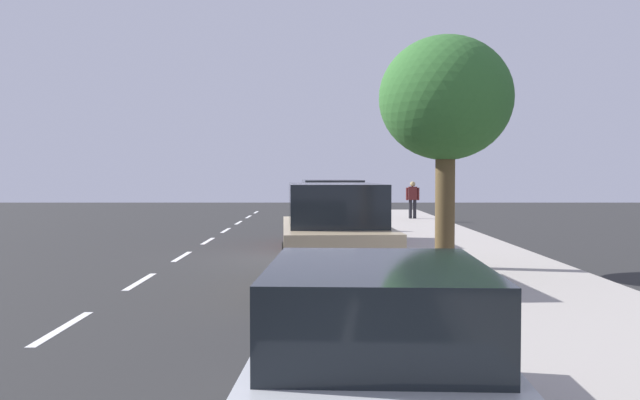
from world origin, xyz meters
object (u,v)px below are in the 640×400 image
object	(u,v)px
bicycle_at_curb	(347,223)
pedestrian_on_phone	(414,197)
parked_suv_tan_second	(335,235)
parked_sedan_silver_nearest	(378,369)
street_tree_mid_block	(447,100)
cyclist_with_backpack	(353,207)
parked_suv_red_mid	(332,212)
parked_sedan_grey_far	(329,205)

from	to	relation	value
bicycle_at_curb	pedestrian_on_phone	world-z (taller)	pedestrian_on_phone
parked_suv_tan_second	parked_sedan_silver_nearest	bearing A→B (deg)	-88.94
bicycle_at_curb	street_tree_mid_block	bearing A→B (deg)	-80.15
cyclist_with_backpack	street_tree_mid_block	world-z (taller)	street_tree_mid_block
parked_suv_tan_second	parked_suv_red_mid	distance (m)	7.86
parked_suv_tan_second	street_tree_mid_block	size ratio (longest dim) A/B	0.96
parked_suv_tan_second	street_tree_mid_block	xyz separation A→B (m)	(2.44, 2.01, 2.73)
parked_suv_red_mid	cyclist_with_backpack	bearing A→B (deg)	78.10
parked_suv_red_mid	street_tree_mid_block	bearing A→B (deg)	-67.91
parked_sedan_silver_nearest	pedestrian_on_phone	distance (m)	26.72
parked_suv_red_mid	bicycle_at_curb	size ratio (longest dim) A/B	2.80
parked_sedan_silver_nearest	parked_sedan_grey_far	world-z (taller)	same
parked_suv_tan_second	bicycle_at_curb	size ratio (longest dim) A/B	2.80
parked_suv_red_mid	cyclist_with_backpack	world-z (taller)	parked_suv_red_mid
street_tree_mid_block	parked_suv_red_mid	bearing A→B (deg)	112.09
street_tree_mid_block	pedestrian_on_phone	bearing A→B (deg)	84.75
parked_suv_tan_second	parked_suv_red_mid	xyz separation A→B (m)	(0.07, 7.86, 0.00)
pedestrian_on_phone	bicycle_at_curb	bearing A→B (deg)	-117.68
parked_sedan_silver_nearest	street_tree_mid_block	size ratio (longest dim) A/B	0.89
bicycle_at_curb	parked_suv_tan_second	bearing A→B (deg)	-93.13
parked_sedan_grey_far	street_tree_mid_block	world-z (taller)	street_tree_mid_block
street_tree_mid_block	parked_sedan_grey_far	bearing A→B (deg)	97.98
parked_suv_tan_second	parked_sedan_grey_far	size ratio (longest dim) A/B	1.08
cyclist_with_backpack	street_tree_mid_block	xyz separation A→B (m)	(1.55, -9.77, 2.79)
street_tree_mid_block	bicycle_at_curb	bearing A→B (deg)	99.85
parked_suv_red_mid	parked_sedan_grey_far	xyz separation A→B (m)	(0.02, 10.92, -0.27)
parked_suv_red_mid	street_tree_mid_block	distance (m)	6.88
parked_sedan_silver_nearest	bicycle_at_curb	world-z (taller)	parked_sedan_silver_nearest
bicycle_at_curb	parked_suv_red_mid	bearing A→B (deg)	-97.80
parked_sedan_grey_far	pedestrian_on_phone	distance (m)	3.89
parked_sedan_grey_far	pedestrian_on_phone	xyz separation A→B (m)	(3.86, -0.27, 0.35)
parked_sedan_silver_nearest	pedestrian_on_phone	bearing A→B (deg)	81.80
parked_sedan_silver_nearest	parked_suv_tan_second	bearing A→B (deg)	91.06
parked_sedan_silver_nearest	cyclist_with_backpack	bearing A→B (deg)	87.83
parked_sedan_grey_far	parked_sedan_silver_nearest	bearing A→B (deg)	-89.88
parked_sedan_silver_nearest	street_tree_mid_block	xyz separation A→B (m)	(2.29, 9.95, 3.00)
bicycle_at_curb	street_tree_mid_block	distance (m)	10.91
pedestrian_on_phone	parked_sedan_grey_far	bearing A→B (deg)	175.96
parked_suv_red_mid	bicycle_at_curb	xyz separation A→B (m)	(0.60, 4.37, -0.66)
street_tree_mid_block	pedestrian_on_phone	xyz separation A→B (m)	(1.52, 16.49, -2.66)
parked_suv_red_mid	parked_sedan_grey_far	size ratio (longest dim) A/B	1.08
parked_suv_tan_second	parked_suv_red_mid	world-z (taller)	same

